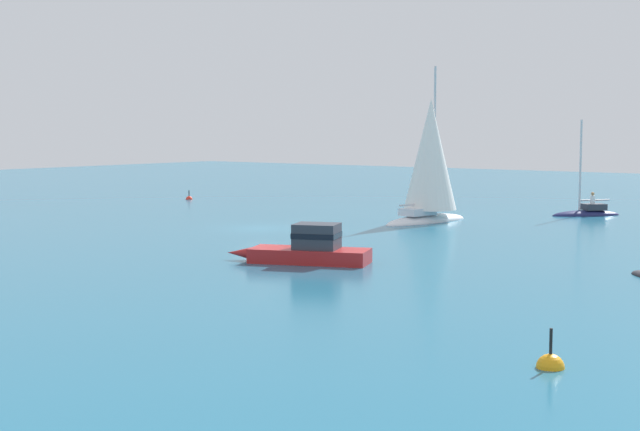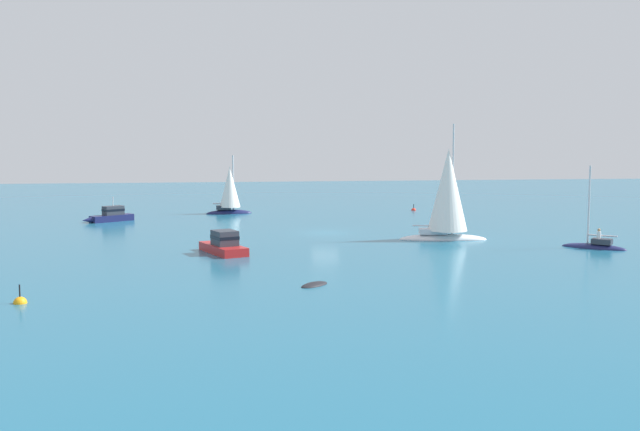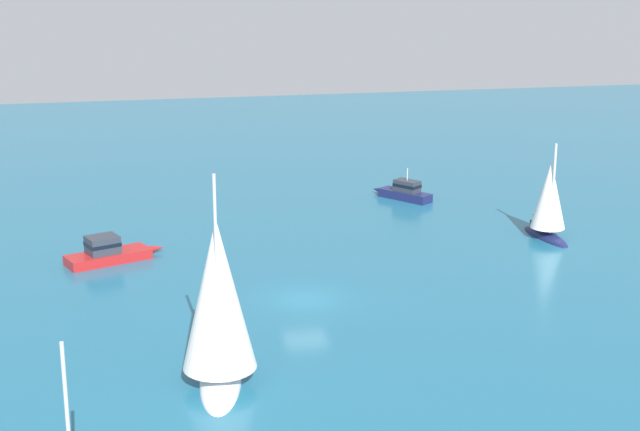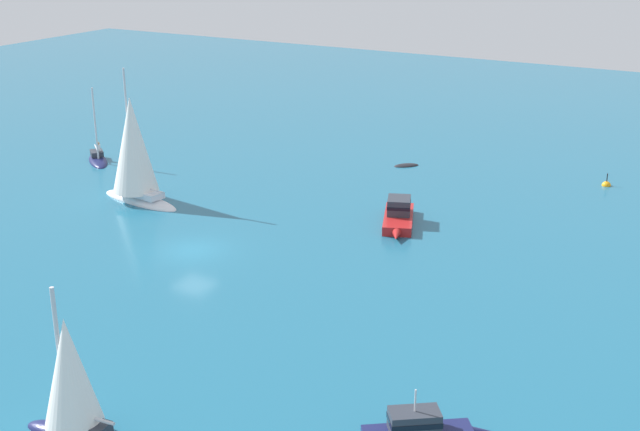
{
  "view_description": "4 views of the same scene",
  "coord_description": "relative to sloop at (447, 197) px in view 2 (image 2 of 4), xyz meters",
  "views": [
    {
      "loc": [
        -42.48,
        -36.22,
        6.06
      ],
      "look_at": [
        3.65,
        -1.75,
        0.61
      ],
      "focal_mm": 52.18,
      "sensor_mm": 36.0,
      "label": 1
    },
    {
      "loc": [
        -10.12,
        -68.01,
        8.81
      ],
      "look_at": [
        -1.93,
        -10.11,
        2.69
      ],
      "focal_mm": 41.79,
      "sensor_mm": 36.0,
      "label": 2
    },
    {
      "loc": [
        49.84,
        -10.15,
        19.02
      ],
      "look_at": [
        -10.44,
        3.16,
        2.03
      ],
      "focal_mm": 52.85,
      "sensor_mm": 36.0,
      "label": 3
    },
    {
      "loc": [
        -31.76,
        40.16,
        20.56
      ],
      "look_at": [
        -5.16,
        -7.66,
        0.89
      ],
      "focal_mm": 47.39,
      "sensor_mm": 36.0,
      "label": 4
    }
  ],
  "objects": [
    {
      "name": "channel_buoy",
      "position": [
        -30.29,
        -21.07,
        -3.66
      ],
      "size": [
        0.72,
        0.72,
        1.38
      ],
      "color": "orange",
      "rests_on": "ground"
    },
    {
      "name": "ground_plane",
      "position": [
        -9.76,
        6.03,
        -3.67
      ],
      "size": [
        163.44,
        163.44,
        0.0
      ],
      "primitive_type": "plane",
      "color": "#1E607F"
    },
    {
      "name": "dinghy",
      "position": [
        -14.07,
        -18.45,
        -3.67
      ],
      "size": [
        2.26,
        2.25,
        0.38
      ],
      "rotation": [
        0.0,
        0.0,
        3.92
      ],
      "color": "black",
      "rests_on": "ground"
    },
    {
      "name": "launch",
      "position": [
        -19.34,
        -4.98,
        -3.02
      ],
      "size": [
        3.79,
        6.64,
        1.78
      ],
      "rotation": [
        0.0,
        0.0,
        1.95
      ],
      "color": "#B21E1E",
      "rests_on": "ground"
    },
    {
      "name": "yacht",
      "position": [
        10.19,
        -6.64,
        -3.51
      ],
      "size": [
        4.78,
        4.4,
        6.99
      ],
      "rotation": [
        0.0,
        0.0,
        2.43
      ],
      "color": "#191E4C",
      "rests_on": "ground"
    },
    {
      "name": "mooring_buoy",
      "position": [
        4.07,
        25.77,
        -3.66
      ],
      "size": [
        0.57,
        0.57,
        1.05
      ],
      "color": "red",
      "rests_on": "ground"
    },
    {
      "name": "cabin_cruiser",
      "position": [
        -30.86,
        18.52,
        -3.03
      ],
      "size": [
        5.16,
        4.11,
        2.61
      ],
      "rotation": [
        0.0,
        0.0,
        3.76
      ],
      "color": "#191E4C",
      "rests_on": "ground"
    },
    {
      "name": "sailboat",
      "position": [
        -18.22,
        25.03,
        -1.17
      ],
      "size": [
        5.43,
        2.62,
        7.26
      ],
      "rotation": [
        0.0,
        0.0,
        0.1
      ],
      "color": "#191E4C",
      "rests_on": "ground"
    },
    {
      "name": "sloop",
      "position": [
        0.0,
        0.0,
        0.0
      ],
      "size": [
        7.79,
        3.88,
        10.49
      ],
      "rotation": [
        0.0,
        0.0,
        6.14
      ],
      "color": "white",
      "rests_on": "ground"
    }
  ]
}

